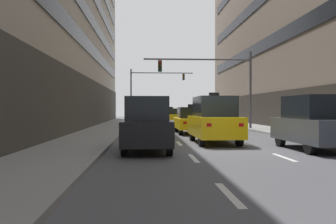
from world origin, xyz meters
TOP-DOWN VIEW (x-y plane):
  - ground_plane at (0.00, 0.00)m, footprint 120.00×120.00m
  - sidewalk_left at (-6.04, 0.00)m, footprint 3.03×80.00m
  - lane_stripe_l1_s2 at (-1.51, -8.00)m, footprint 0.16×2.00m
  - lane_stripe_l1_s3 at (-1.51, -3.00)m, footprint 0.16×2.00m
  - lane_stripe_l1_s4 at (-1.51, 2.00)m, footprint 0.16×2.00m
  - lane_stripe_l1_s5 at (-1.51, 7.00)m, footprint 0.16×2.00m
  - lane_stripe_l1_s6 at (-1.51, 12.00)m, footprint 0.16×2.00m
  - lane_stripe_l1_s7 at (-1.51, 17.00)m, footprint 0.16×2.00m
  - lane_stripe_l1_s8 at (-1.51, 22.00)m, footprint 0.16×2.00m
  - lane_stripe_l1_s9 at (-1.51, 27.00)m, footprint 0.16×2.00m
  - lane_stripe_l1_s10 at (-1.51, 32.00)m, footprint 0.16×2.00m
  - lane_stripe_l2_s3 at (1.51, -3.00)m, footprint 0.16×2.00m
  - lane_stripe_l2_s4 at (1.51, 2.00)m, footprint 0.16×2.00m
  - lane_stripe_l2_s5 at (1.51, 7.00)m, footprint 0.16×2.00m
  - lane_stripe_l2_s6 at (1.51, 12.00)m, footprint 0.16×2.00m
  - lane_stripe_l2_s7 at (1.51, 17.00)m, footprint 0.16×2.00m
  - lane_stripe_l2_s8 at (1.51, 22.00)m, footprint 0.16×2.00m
  - lane_stripe_l2_s9 at (1.51, 27.00)m, footprint 0.16×2.00m
  - lane_stripe_l2_s10 at (1.51, 32.00)m, footprint 0.16×2.00m
  - taxi_driving_0 at (-0.11, 8.50)m, footprint 1.94×4.57m
  - taxi_driving_1 at (-0.07, 27.57)m, footprint 1.94×4.42m
  - taxi_driving_2 at (0.12, 1.95)m, footprint 1.93×4.52m
  - car_driving_3 at (-3.01, -1.04)m, footprint 1.82×4.26m
  - taxi_driving_4 at (-3.01, 18.65)m, footprint 1.88×4.37m
  - car_parked_1 at (3.48, -0.99)m, footprint 1.91×4.43m
  - traffic_signal_0 at (2.37, 12.42)m, footprint 8.20×0.35m
  - traffic_signal_1 at (-2.51, 33.41)m, footprint 8.29×0.34m
  - pedestrian_0 at (5.18, 4.71)m, footprint 0.34×0.47m

SIDE VIEW (x-z plane):
  - ground_plane at x=0.00m, z-range 0.00..0.00m
  - lane_stripe_l1_s2 at x=-1.51m, z-range 0.00..0.01m
  - lane_stripe_l1_s3 at x=-1.51m, z-range 0.00..0.01m
  - lane_stripe_l1_s4 at x=-1.51m, z-range 0.00..0.01m
  - lane_stripe_l1_s5 at x=-1.51m, z-range 0.00..0.01m
  - lane_stripe_l1_s6 at x=-1.51m, z-range 0.00..0.01m
  - lane_stripe_l1_s7 at x=-1.51m, z-range 0.00..0.01m
  - lane_stripe_l1_s8 at x=-1.51m, z-range 0.00..0.01m
  - lane_stripe_l1_s9 at x=-1.51m, z-range 0.00..0.01m
  - lane_stripe_l1_s10 at x=-1.51m, z-range 0.00..0.01m
  - lane_stripe_l2_s3 at x=1.51m, z-range 0.00..0.01m
  - lane_stripe_l2_s4 at x=1.51m, z-range 0.00..0.01m
  - lane_stripe_l2_s5 at x=1.51m, z-range 0.00..0.01m
  - lane_stripe_l2_s6 at x=1.51m, z-range 0.00..0.01m
  - lane_stripe_l2_s7 at x=1.51m, z-range 0.00..0.01m
  - lane_stripe_l2_s8 at x=1.51m, z-range 0.00..0.01m
  - lane_stripe_l2_s9 at x=1.51m, z-range 0.00..0.01m
  - lane_stripe_l2_s10 at x=1.51m, z-range 0.00..0.01m
  - sidewalk_left at x=-6.04m, z-range 0.00..0.14m
  - taxi_driving_1 at x=-0.07m, z-range -0.10..1.72m
  - taxi_driving_0 at x=-0.11m, z-range -0.10..1.79m
  - pedestrian_0 at x=5.18m, z-range 0.25..1.76m
  - car_driving_3 at x=-3.01m, z-range 0.00..2.05m
  - taxi_driving_4 at x=-3.01m, z-range -0.09..2.19m
  - car_parked_1 at x=3.48m, z-range 0.00..2.12m
  - taxi_driving_2 at x=0.12m, z-range -0.10..2.27m
  - traffic_signal_0 at x=2.37m, z-range 1.18..7.00m
  - traffic_signal_1 at x=-2.51m, z-range 1.39..8.08m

